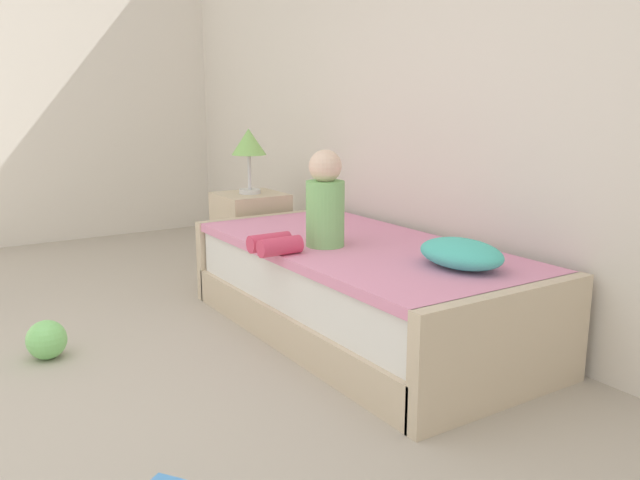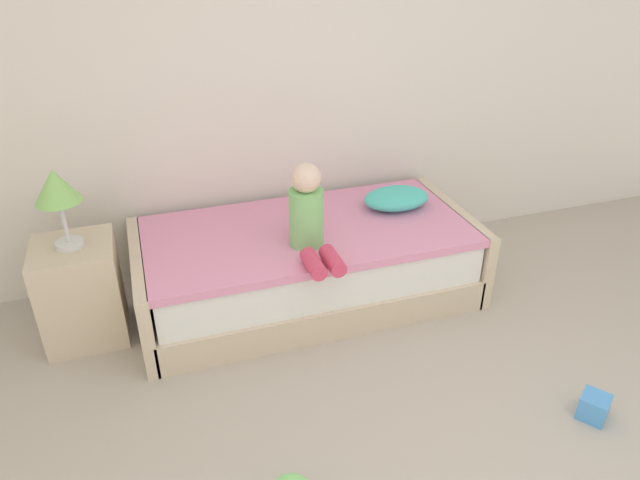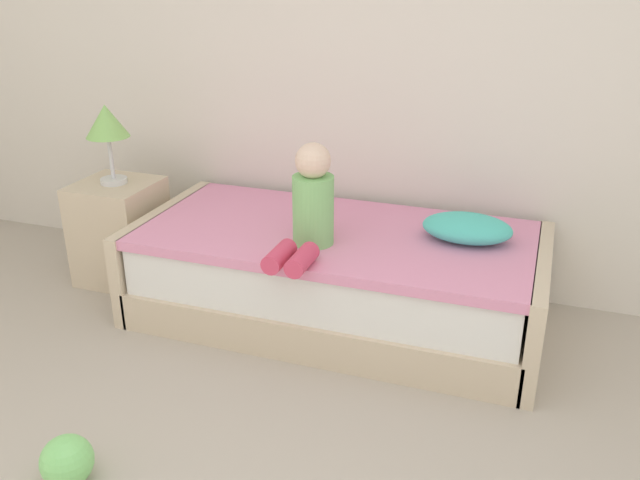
# 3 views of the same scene
# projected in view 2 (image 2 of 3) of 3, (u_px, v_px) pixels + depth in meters

# --- Properties ---
(wall_rear) EXTENTS (7.20, 0.10, 2.90)m
(wall_rear) POSITION_uv_depth(u_px,v_px,m) (313.00, 48.00, 3.65)
(wall_rear) COLOR silver
(wall_rear) RESTS_ON ground
(bed) EXTENTS (2.11, 1.00, 0.50)m
(bed) POSITION_uv_depth(u_px,v_px,m) (308.00, 263.00, 3.68)
(bed) COLOR beige
(bed) RESTS_ON ground
(nightstand) EXTENTS (0.44, 0.44, 0.60)m
(nightstand) POSITION_uv_depth(u_px,v_px,m) (81.00, 292.00, 3.30)
(nightstand) COLOR beige
(nightstand) RESTS_ON ground
(table_lamp) EXTENTS (0.24, 0.24, 0.45)m
(table_lamp) POSITION_uv_depth(u_px,v_px,m) (56.00, 190.00, 2.99)
(table_lamp) COLOR silver
(table_lamp) RESTS_ON nightstand
(child_figure) EXTENTS (0.20, 0.51, 0.50)m
(child_figure) POSITION_uv_depth(u_px,v_px,m) (309.00, 216.00, 3.25)
(child_figure) COLOR #7FC672
(child_figure) RESTS_ON bed
(pillow) EXTENTS (0.44, 0.30, 0.13)m
(pillow) POSITION_uv_depth(u_px,v_px,m) (396.00, 198.00, 3.78)
(pillow) COLOR #4CCCBC
(pillow) RESTS_ON bed
(toy_block) EXTENTS (0.18, 0.18, 0.13)m
(toy_block) POSITION_uv_depth(u_px,v_px,m) (594.00, 407.00, 2.84)
(toy_block) COLOR #4C99E5
(toy_block) RESTS_ON ground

